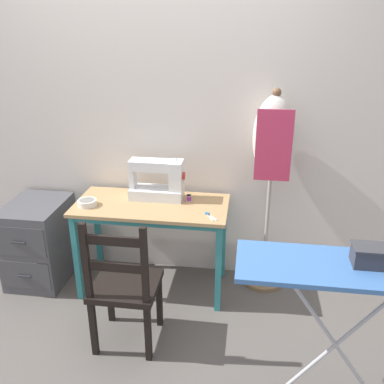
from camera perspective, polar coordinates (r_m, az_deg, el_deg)
The scene contains 12 objects.
ground_plane at distance 3.22m, azimuth -6.07°, elevation -14.95°, with size 14.00×14.00×0.00m, color #5B5651.
wall_back at distance 3.20m, azimuth -4.49°, elevation 10.28°, with size 10.00×0.05×2.55m.
sewing_table at distance 3.10m, azimuth -5.45°, elevation -3.20°, with size 1.10×0.52×0.70m.
sewing_machine at distance 3.11m, azimuth -4.36°, elevation 1.47°, with size 0.40×0.17×0.32m.
fabric_bowl at distance 3.11m, azimuth -13.80°, elevation -1.38°, with size 0.13×0.13×0.04m.
scissors at distance 2.89m, azimuth 2.28°, elevation -3.10°, with size 0.10×0.13×0.01m.
thread_spool_near_machine at distance 3.10m, azimuth -0.42°, elevation -0.81°, with size 0.04×0.04×0.04m.
wooden_chair at distance 2.70m, azimuth -9.02°, elevation -12.38°, with size 0.40×0.38×0.91m.
filing_cabinet at distance 3.55m, azimuth -19.67°, elevation -6.22°, with size 0.42×0.55×0.64m.
dress_form at distance 3.04m, azimuth 10.67°, elevation 5.30°, with size 0.32×0.32×1.51m.
ironing_board at distance 2.13m, azimuth 19.96°, elevation -10.43°, with size 1.02×0.36×0.90m.
storage_box at distance 2.13m, azimuth 23.21°, elevation -7.86°, with size 0.21×0.12×0.10m.
Camera 1 is at (0.68, -2.46, 1.96)m, focal length 40.00 mm.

